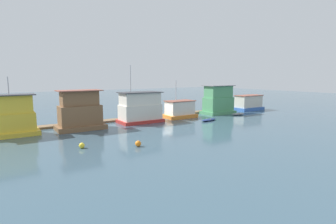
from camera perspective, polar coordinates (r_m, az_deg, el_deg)
name	(u,v)px	position (r m, az deg, el deg)	size (l,w,h in m)	color
ground_plane	(165,119)	(45.77, -0.69, -1.59)	(200.00, 200.00, 0.00)	#385160
dock_walkway	(155,116)	(48.43, -2.74, -0.90)	(59.60, 1.93, 0.30)	brown
houseboat_yellow	(9,118)	(38.23, -31.32, -1.08)	(6.68, 3.34, 7.43)	gold
houseboat_brown	(80,112)	(38.95, -18.58, -0.07)	(6.58, 3.98, 5.56)	brown
houseboat_red	(140,108)	(42.80, -6.07, 0.88)	(7.04, 3.94, 9.17)	red
houseboat_orange	(180,110)	(47.45, 2.59, 0.51)	(5.71, 3.57, 6.74)	orange
houseboat_green	(218,101)	(53.21, 10.89, 2.43)	(6.53, 3.85, 5.68)	#4C9360
houseboat_blue	(249,103)	(60.54, 17.13, 1.88)	(6.76, 3.46, 3.33)	#3866B7
dinghy_navy	(209,120)	(44.62, 8.83, -1.69)	(3.68, 1.82, 0.37)	navy
dinghy_grey	(238,114)	(52.53, 15.01, -0.42)	(3.07, 1.57, 0.40)	gray
mooring_post_centre	(212,108)	(55.17, 9.61, 0.90)	(0.29, 0.29, 1.87)	brown
mooring_post_far_right	(61,121)	(41.17, -22.33, -1.89)	(0.26, 0.26, 1.93)	brown
buoy_orange	(138,144)	(28.43, -6.52, -6.85)	(0.65, 0.65, 0.65)	orange
buoy_yellow	(82,145)	(29.06, -18.26, -6.94)	(0.59, 0.59, 0.59)	yellow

